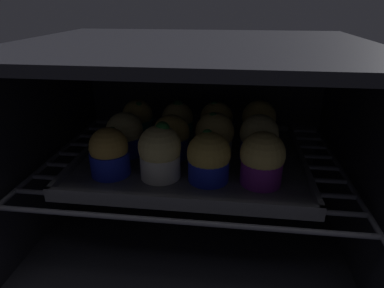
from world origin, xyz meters
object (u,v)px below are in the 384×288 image
(muffin_row1_col1, at_px, (171,137))
(muffin_row1_col2, at_px, (214,136))
(muffin_row0_col3, at_px, (262,160))
(muffin_row0_col0, at_px, (109,153))
(muffin_row2_col1, at_px, (178,122))
(muffin_row0_col1, at_px, (160,153))
(baking_tray, at_px, (192,158))
(muffin_row1_col0, at_px, (125,135))
(muffin_row2_col3, at_px, (259,123))
(muffin_row2_col0, at_px, (138,120))
(muffin_row2_col2, at_px, (216,123))
(muffin_row0_col2, at_px, (209,158))
(muffin_row1_col3, at_px, (259,139))

(muffin_row1_col1, distance_m, muffin_row1_col2, 0.08)
(muffin_row0_col3, bearing_deg, muffin_row0_col0, 179.95)
(muffin_row0_col3, bearing_deg, muffin_row2_col1, 133.85)
(muffin_row0_col1, height_order, muffin_row1_col2, muffin_row0_col1)
(baking_tray, bearing_deg, muffin_row0_col3, -35.32)
(muffin_row1_col0, relative_size, muffin_row2_col3, 0.92)
(muffin_row2_col0, bearing_deg, muffin_row1_col2, -25.25)
(baking_tray, height_order, muffin_row2_col3, muffin_row2_col3)
(muffin_row1_col1, bearing_deg, muffin_row1_col2, 3.39)
(muffin_row2_col2, bearing_deg, muffin_row0_col3, -64.15)
(muffin_row1_col1, bearing_deg, muffin_row0_col1, -92.45)
(muffin_row0_col2, bearing_deg, muffin_row0_col1, 179.25)
(muffin_row0_col1, relative_size, muffin_row1_col1, 1.19)
(muffin_row0_col3, bearing_deg, muffin_row0_col1, 179.82)
(baking_tray, distance_m, muffin_row1_col0, 0.13)
(muffin_row0_col1, bearing_deg, muffin_row1_col2, 46.61)
(muffin_row0_col1, distance_m, muffin_row1_col2, 0.12)
(baking_tray, bearing_deg, muffin_row2_col2, 63.76)
(muffin_row0_col2, xyz_separation_m, muffin_row1_col0, (-0.16, 0.08, -0.00))
(muffin_row2_col3, bearing_deg, muffin_row1_col2, -135.92)
(muffin_row0_col0, relative_size, muffin_row1_col2, 0.94)
(muffin_row2_col0, xyz_separation_m, muffin_row2_col1, (0.08, 0.00, -0.00))
(muffin_row0_col1, xyz_separation_m, muffin_row2_col3, (0.16, 0.17, -0.00))
(muffin_row1_col3, bearing_deg, baking_tray, 178.86)
(muffin_row0_col2, distance_m, muffin_row0_col3, 0.08)
(muffin_row0_col2, bearing_deg, muffin_row2_col1, 114.81)
(muffin_row0_col3, xyz_separation_m, muffin_row2_col3, (0.00, 0.17, 0.00))
(muffin_row0_col0, relative_size, muffin_row1_col0, 1.01)
(muffin_row0_col3, distance_m, muffin_row1_col2, 0.12)
(baking_tray, height_order, muffin_row1_col3, muffin_row1_col3)
(muffin_row2_col3, bearing_deg, baking_tray, -146.23)
(muffin_row1_col3, bearing_deg, muffin_row0_col3, -89.79)
(muffin_row1_col1, height_order, muffin_row2_col3, muffin_row2_col3)
(muffin_row1_col0, bearing_deg, baking_tray, 1.72)
(baking_tray, bearing_deg, muffin_row0_col2, -66.52)
(muffin_row0_col0, height_order, muffin_row1_col3, muffin_row1_col3)
(muffin_row0_col2, xyz_separation_m, muffin_row1_col3, (0.08, 0.08, 0.00))
(muffin_row1_col3, relative_size, muffin_row2_col0, 1.07)
(muffin_row0_col0, distance_m, muffin_row1_col0, 0.08)
(muffin_row2_col3, bearing_deg, muffin_row2_col2, -178.31)
(muffin_row2_col2, bearing_deg, muffin_row1_col1, -133.03)
(muffin_row0_col3, height_order, muffin_row1_col1, muffin_row0_col3)
(muffin_row2_col0, bearing_deg, muffin_row0_col3, -34.10)
(muffin_row0_col1, xyz_separation_m, muffin_row2_col1, (0.00, 0.16, -0.01))
(muffin_row0_col0, relative_size, muffin_row0_col2, 0.97)
(muffin_row2_col0, height_order, muffin_row2_col2, muffin_row2_col2)
(muffin_row0_col1, xyz_separation_m, muffin_row0_col3, (0.16, -0.00, -0.00))
(muffin_row0_col0, xyz_separation_m, muffin_row1_col0, (0.00, 0.08, -0.00))
(muffin_row2_col1, bearing_deg, baking_tray, -63.82)
(baking_tray, bearing_deg, muffin_row1_col0, -178.28)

